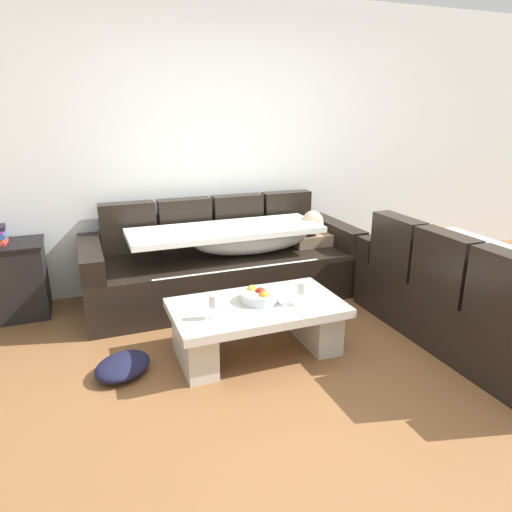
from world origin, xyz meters
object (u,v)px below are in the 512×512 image
Objects in this scene: side_cabinet at (1,281)px; couch_near_window at (476,299)px; coffee_table at (257,322)px; open_magazine at (293,298)px; couch_along_wall at (228,262)px; fruit_bowl at (260,296)px; wine_glass_near_left at (214,302)px; wine_glass_near_right at (302,289)px; crumpled_garment at (123,366)px.

couch_near_window is at bearing -27.14° from side_cabinet.
open_magazine is at bearing -1.46° from coffee_table.
couch_along_wall reaches higher than open_magazine.
fruit_bowl is at bearing 163.30° from open_magazine.
wine_glass_near_left is 0.64m from open_magazine.
open_magazine is (0.14, -1.10, 0.06)m from couch_along_wall.
coffee_table is 2.21m from side_cabinet.
wine_glass_near_right reaches higher than crumpled_garment.
crumpled_garment is at bearing -56.88° from side_cabinet.
wine_glass_near_left is 0.59× the size of open_magazine.
couch_near_window reaches higher than coffee_table.
wine_glass_near_right is at bearing -82.79° from couch_along_wall.
couch_near_window is 1.62m from fruit_bowl.
couch_near_window is at bearing -12.44° from wine_glass_near_right.
wine_glass_near_right is (0.25, -0.16, 0.08)m from fruit_bowl.
couch_near_window is 4.81× the size of crumpled_garment.
couch_along_wall is 1.23m from wine_glass_near_right.
couch_near_window is 1.35m from wine_glass_near_right.
fruit_bowl is (-0.10, -1.05, 0.09)m from couch_along_wall.
wine_glass_near_left is 0.42× the size of crumpled_garment.
coffee_table is at bearing 75.74° from couch_near_window.
open_magazine is 1.26m from crumpled_garment.
wine_glass_near_right is (-1.31, 0.29, 0.16)m from couch_near_window.
crumpled_garment is at bearing 79.87° from couch_near_window.
wine_glass_near_right is at bearing -34.94° from side_cabinet.
coffee_table is 0.19m from fruit_bowl.
couch_near_window is 11.59× the size of wine_glass_near_right.
couch_along_wall is 3.43× the size of side_cabinet.
wine_glass_near_right is at bearing 77.56° from couch_near_window.
coffee_table is 0.31m from open_magazine.
couch_near_window is at bearing -14.26° from coffee_table.
fruit_bowl is 0.31m from wine_glass_near_right.
fruit_bowl is at bearing 22.19° from wine_glass_near_left.
wine_glass_near_left is 0.23× the size of side_cabinet.
wine_glass_near_left reaches higher than open_magazine.
couch_along_wall is at bearing 44.27° from couch_near_window.
open_magazine reaches higher than crumpled_garment.
wine_glass_near_left reaches higher than crumpled_garment.
couch_along_wall is 1.11m from open_magazine.
wine_glass_near_left is at bearing -111.58° from couch_along_wall.
crumpled_garment is at bearing 172.38° from wine_glass_near_right.
wine_glass_near_right is 1.31m from crumpled_garment.
wine_glass_near_right is at bearing -7.62° from crumpled_garment.
side_cabinet reaches higher than fruit_bowl.
crumpled_garment is at bearing 164.83° from wine_glass_near_left.
fruit_bowl is at bearing 47.06° from coffee_table.
coffee_table is 3.00× the size of crumpled_garment.
wine_glass_near_right is at bearing -22.16° from coffee_table.
side_cabinet is at bearing 144.72° from fruit_bowl.
wine_glass_near_left is (-0.48, -1.21, 0.17)m from couch_along_wall.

